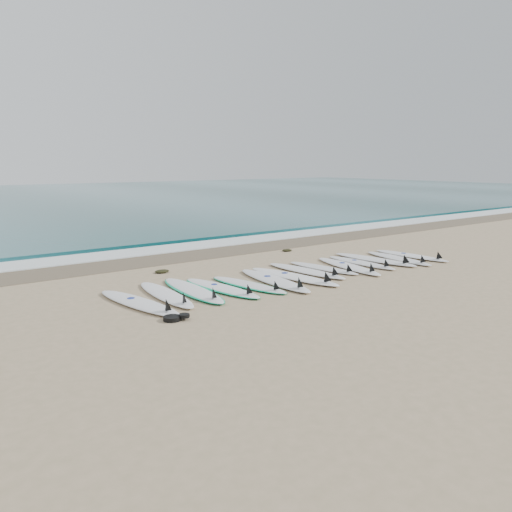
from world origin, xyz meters
TOP-DOWN VIEW (x-y plane):
  - ground at (0.00, 0.00)m, footprint 120.00×120.00m
  - ocean at (0.00, 32.50)m, footprint 120.00×55.00m
  - wet_sand_band at (0.00, 4.10)m, footprint 120.00×1.80m
  - foam_band at (0.00, 5.50)m, footprint 120.00×1.40m
  - wave_crest at (0.00, 7.00)m, footprint 120.00×1.00m
  - surfboard_0 at (-4.39, -0.16)m, footprint 1.00×2.77m
  - surfboard_1 at (-3.67, 0.12)m, footprint 0.69×2.61m
  - surfboard_2 at (-3.01, 0.12)m, footprint 0.79×2.73m
  - surfboard_3 at (-2.38, -0.08)m, footprint 0.92×2.56m
  - surfboard_4 at (-1.71, -0.19)m, footprint 0.96×2.42m
  - surfboard_5 at (-0.99, -0.27)m, footprint 0.83×2.87m
  - surfboard_6 at (-0.34, -0.24)m, footprint 1.00×2.88m
  - surfboard_7 at (0.37, 0.08)m, footprint 0.81×2.65m
  - surfboard_8 at (0.99, 0.10)m, footprint 0.78×2.35m
  - surfboard_9 at (1.68, -0.17)m, footprint 1.01×2.74m
  - surfboard_10 at (2.35, -0.03)m, footprint 0.53×2.42m
  - surfboard_11 at (3.01, 0.03)m, footprint 0.87×2.81m
  - surfboard_12 at (3.71, -0.25)m, footprint 0.84×2.58m
  - surfboard_13 at (4.40, -0.21)m, footprint 0.66×2.56m
  - seaweed_near at (-2.67, 2.38)m, footprint 0.39×0.30m
  - seaweed_far at (2.02, 2.88)m, footprint 0.34×0.27m
  - leash_coil at (-4.27, -1.42)m, footprint 0.46×0.36m

SIDE VIEW (x-z plane):
  - ground at x=0.00m, z-range 0.00..0.00m
  - wet_sand_band at x=0.00m, z-range 0.00..0.01m
  - ocean at x=0.00m, z-range 0.00..0.03m
  - foam_band at x=0.00m, z-range 0.00..0.04m
  - seaweed_far at x=2.02m, z-range 0.00..0.07m
  - seaweed_near at x=-2.67m, z-range 0.00..0.08m
  - surfboard_4 at x=-1.71m, z-range -0.10..0.19m
  - surfboard_3 at x=-2.38m, z-range -0.11..0.21m
  - leash_coil at x=-4.27m, z-range -0.01..0.10m
  - wave_crest at x=0.00m, z-range 0.00..0.10m
  - surfboard_2 at x=-3.01m, z-range -0.12..0.22m
  - surfboard_8 at x=0.99m, z-range -0.10..0.20m
  - surfboard_10 at x=2.35m, z-range -0.10..0.21m
  - surfboard_12 at x=3.71m, z-range -0.11..0.22m
  - surfboard_13 at x=4.40m, z-range -0.11..0.22m
  - surfboard_1 at x=-3.67m, z-range -0.11..0.22m
  - surfboard_7 at x=0.37m, z-range -0.11..0.22m
  - surfboard_9 at x=1.68m, z-range -0.11..0.23m
  - surfboard_0 at x=-4.39m, z-range -0.11..0.23m
  - surfboard_11 at x=3.01m, z-range -0.12..0.24m
  - surfboard_6 at x=-0.34m, z-range -0.12..0.24m
  - surfboard_5 at x=-0.99m, z-range -0.12..0.24m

